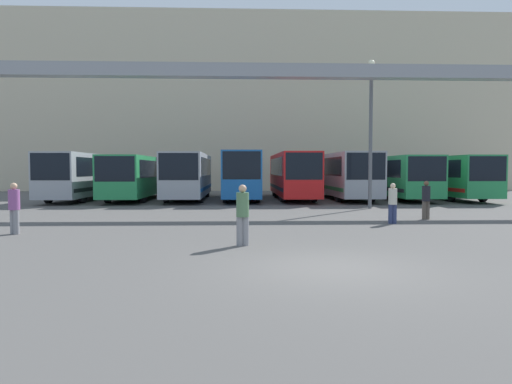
{
  "coord_description": "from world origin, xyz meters",
  "views": [
    {
      "loc": [
        -2.04,
        -9.84,
        2.18
      ],
      "look_at": [
        -1.01,
        17.27,
        0.81
      ],
      "focal_mm": 32.0,
      "sensor_mm": 36.0,
      "label": 1
    }
  ],
  "objects_px": {
    "bus_slot_7": "(445,175)",
    "bus_slot_0": "(81,174)",
    "bus_slot_1": "(136,175)",
    "lamp_post": "(371,128)",
    "pedestrian_mid_right": "(14,207)",
    "pedestrian_near_center": "(426,199)",
    "pedestrian_mid_left": "(393,202)",
    "bus_slot_5": "(344,173)",
    "bus_slot_3": "(241,173)",
    "bus_slot_4": "(293,173)",
    "bus_slot_6": "(393,175)",
    "bus_slot_2": "(188,174)",
    "pedestrian_near_right": "(243,213)"
  },
  "relations": [
    {
      "from": "bus_slot_5",
      "to": "pedestrian_near_center",
      "type": "relative_size",
      "value": 6.93
    },
    {
      "from": "pedestrian_mid_left",
      "to": "bus_slot_5",
      "type": "bearing_deg",
      "value": 91.0
    },
    {
      "from": "bus_slot_5",
      "to": "pedestrian_mid_left",
      "type": "distance_m",
      "value": 15.12
    },
    {
      "from": "bus_slot_3",
      "to": "bus_slot_7",
      "type": "distance_m",
      "value": 14.94
    },
    {
      "from": "bus_slot_7",
      "to": "pedestrian_near_right",
      "type": "bearing_deg",
      "value": -127.03
    },
    {
      "from": "pedestrian_mid_left",
      "to": "lamp_post",
      "type": "height_order",
      "value": "lamp_post"
    },
    {
      "from": "pedestrian_mid_right",
      "to": "lamp_post",
      "type": "height_order",
      "value": "lamp_post"
    },
    {
      "from": "bus_slot_1",
      "to": "lamp_post",
      "type": "bearing_deg",
      "value": -28.24
    },
    {
      "from": "bus_slot_2",
      "to": "bus_slot_3",
      "type": "xyz_separation_m",
      "value": [
        3.74,
        0.08,
        0.06
      ]
    },
    {
      "from": "bus_slot_1",
      "to": "pedestrian_near_center",
      "type": "distance_m",
      "value": 20.38
    },
    {
      "from": "bus_slot_4",
      "to": "pedestrian_mid_right",
      "type": "xyz_separation_m",
      "value": [
        -11.4,
        -17.54,
        -0.97
      ]
    },
    {
      "from": "bus_slot_6",
      "to": "pedestrian_mid_right",
      "type": "bearing_deg",
      "value": -136.65
    },
    {
      "from": "bus_slot_3",
      "to": "pedestrian_near_right",
      "type": "distance_m",
      "value": 19.71
    },
    {
      "from": "bus_slot_2",
      "to": "bus_slot_7",
      "type": "height_order",
      "value": "bus_slot_2"
    },
    {
      "from": "bus_slot_3",
      "to": "bus_slot_4",
      "type": "bearing_deg",
      "value": 6.38
    },
    {
      "from": "bus_slot_4",
      "to": "bus_slot_6",
      "type": "bearing_deg",
      "value": 2.18
    },
    {
      "from": "lamp_post",
      "to": "bus_slot_3",
      "type": "bearing_deg",
      "value": 132.5
    },
    {
      "from": "bus_slot_6",
      "to": "pedestrian_near_center",
      "type": "distance_m",
      "value": 14.37
    },
    {
      "from": "bus_slot_5",
      "to": "bus_slot_2",
      "type": "bearing_deg",
      "value": -178.14
    },
    {
      "from": "bus_slot_3",
      "to": "bus_slot_5",
      "type": "bearing_deg",
      "value": 2.2
    },
    {
      "from": "bus_slot_1",
      "to": "bus_slot_5",
      "type": "distance_m",
      "value": 14.94
    },
    {
      "from": "bus_slot_6",
      "to": "lamp_post",
      "type": "distance_m",
      "value": 9.75
    },
    {
      "from": "bus_slot_0",
      "to": "pedestrian_mid_left",
      "type": "bearing_deg",
      "value": -40.18
    },
    {
      "from": "bus_slot_7",
      "to": "bus_slot_0",
      "type": "bearing_deg",
      "value": -179.04
    },
    {
      "from": "bus_slot_0",
      "to": "pedestrian_mid_right",
      "type": "xyz_separation_m",
      "value": [
        3.54,
        -16.89,
        -0.94
      ]
    },
    {
      "from": "pedestrian_mid_left",
      "to": "lamp_post",
      "type": "bearing_deg",
      "value": 87.7
    },
    {
      "from": "bus_slot_5",
      "to": "pedestrian_near_right",
      "type": "xyz_separation_m",
      "value": [
        -7.54,
        -19.97,
        -0.96
      ]
    },
    {
      "from": "pedestrian_mid_right",
      "to": "bus_slot_5",
      "type": "bearing_deg",
      "value": -102.15
    },
    {
      "from": "bus_slot_3",
      "to": "pedestrian_mid_right",
      "type": "xyz_separation_m",
      "value": [
        -7.67,
        -17.12,
        -1.01
      ]
    },
    {
      "from": "bus_slot_3",
      "to": "pedestrian_mid_right",
      "type": "distance_m",
      "value": 18.78
    },
    {
      "from": "bus_slot_4",
      "to": "bus_slot_5",
      "type": "bearing_deg",
      "value": -1.99
    },
    {
      "from": "bus_slot_1",
      "to": "bus_slot_6",
      "type": "xyz_separation_m",
      "value": [
        18.68,
        0.61,
        0.01
      ]
    },
    {
      "from": "pedestrian_mid_right",
      "to": "bus_slot_7",
      "type": "bearing_deg",
      "value": -113.67
    },
    {
      "from": "pedestrian_mid_right",
      "to": "pedestrian_near_right",
      "type": "relative_size",
      "value": 0.99
    },
    {
      "from": "pedestrian_mid_right",
      "to": "bus_slot_0",
      "type": "bearing_deg",
      "value": -49.3
    },
    {
      "from": "bus_slot_6",
      "to": "bus_slot_1",
      "type": "bearing_deg",
      "value": -178.14
    },
    {
      "from": "bus_slot_2",
      "to": "pedestrian_near_right",
      "type": "bearing_deg",
      "value": -79.4
    },
    {
      "from": "bus_slot_3",
      "to": "bus_slot_5",
      "type": "height_order",
      "value": "bus_slot_3"
    },
    {
      "from": "bus_slot_0",
      "to": "bus_slot_5",
      "type": "bearing_deg",
      "value": 1.59
    },
    {
      "from": "pedestrian_near_center",
      "to": "lamp_post",
      "type": "bearing_deg",
      "value": -92.03
    },
    {
      "from": "pedestrian_near_right",
      "to": "lamp_post",
      "type": "distance_m",
      "value": 14.37
    },
    {
      "from": "bus_slot_7",
      "to": "bus_slot_5",
      "type": "bearing_deg",
      "value": 179.39
    },
    {
      "from": "bus_slot_3",
      "to": "pedestrian_mid_left",
      "type": "bearing_deg",
      "value": -68.0
    },
    {
      "from": "bus_slot_5",
      "to": "lamp_post",
      "type": "bearing_deg",
      "value": -92.88
    },
    {
      "from": "bus_slot_7",
      "to": "lamp_post",
      "type": "bearing_deg",
      "value": -134.82
    },
    {
      "from": "bus_slot_4",
      "to": "bus_slot_3",
      "type": "bearing_deg",
      "value": -173.62
    },
    {
      "from": "bus_slot_1",
      "to": "pedestrian_near_right",
      "type": "distance_m",
      "value": 21.14
    },
    {
      "from": "bus_slot_6",
      "to": "lamp_post",
      "type": "xyz_separation_m",
      "value": [
        -4.14,
        -8.42,
        2.66
      ]
    },
    {
      "from": "pedestrian_near_center",
      "to": "bus_slot_2",
      "type": "bearing_deg",
      "value": -59.17
    },
    {
      "from": "bus_slot_4",
      "to": "pedestrian_near_right",
      "type": "bearing_deg",
      "value": -100.7
    }
  ]
}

